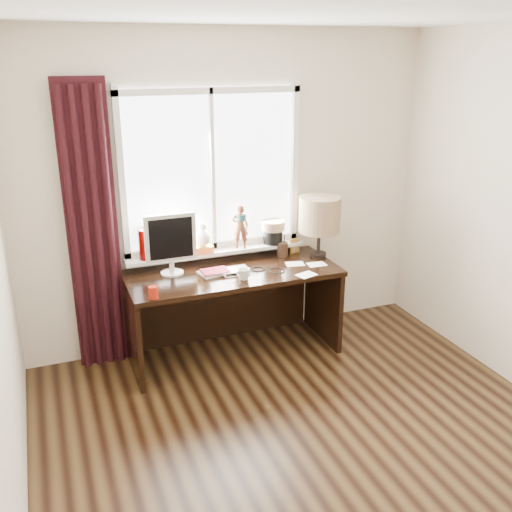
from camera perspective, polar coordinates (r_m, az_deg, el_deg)
name	(u,v)px	position (r m, az deg, el deg)	size (l,w,h in m)	color
floor	(339,477)	(3.71, 8.30, -21.01)	(3.50, 4.00, 0.00)	#473119
ceiling	(368,7)	(2.82, 11.12, 23.26)	(3.50, 4.00, 0.00)	white
wall_back	(229,193)	(4.77, -2.72, 6.33)	(3.50, 2.60, 0.00)	silver
laptop	(227,271)	(4.53, -2.90, -1.53)	(0.35, 0.23, 0.03)	silver
mug	(244,274)	(4.39, -1.21, -1.77)	(0.09, 0.09, 0.09)	white
red_cup	(153,292)	(4.12, -10.23, -3.61)	(0.07, 0.07, 0.09)	#971909
window	(215,195)	(4.68, -4.12, 6.12)	(1.52, 0.21, 1.40)	white
curtain	(92,232)	(4.51, -16.05, 2.32)	(0.38, 0.09, 2.25)	black
desk	(230,294)	(4.75, -2.65, -3.85)	(1.70, 0.70, 0.75)	black
monitor	(171,240)	(4.47, -8.54, 1.55)	(0.40, 0.18, 0.49)	beige
notebook_stack	(214,272)	(4.52, -4.21, -1.62)	(0.25, 0.20, 0.03)	beige
brush_holder	(283,249)	(4.89, 2.67, 0.69)	(0.09, 0.09, 0.25)	black
icon_frame	(295,246)	(4.96, 3.91, 1.01)	(0.10, 0.04, 0.13)	gold
table_lamp	(320,215)	(4.82, 6.38, 4.08)	(0.35, 0.35, 0.52)	black
loose_papers	(306,268)	(4.65, 5.02, -1.16)	(0.35, 0.40, 0.00)	white
desk_cables	(260,270)	(4.58, 0.40, -1.39)	(0.46, 0.30, 0.01)	black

